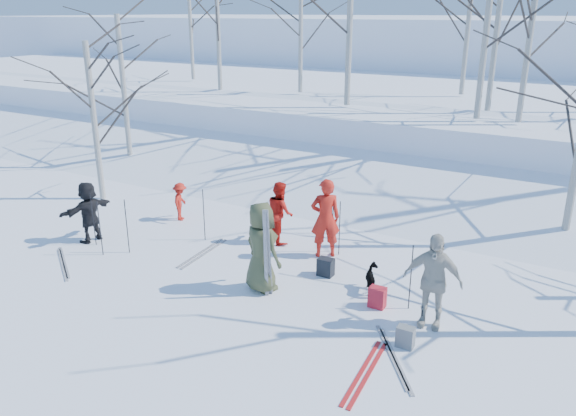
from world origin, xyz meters
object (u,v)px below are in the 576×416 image
Objects in this scene: skier_red_north at (325,218)px; backpack_red at (377,297)px; skier_grey_west at (89,212)px; dog at (373,279)px; skier_olive_center at (262,247)px; skier_red_seated at (180,202)px; skier_cream_east at (432,280)px; backpack_grey at (405,337)px; skier_redor_behind at (280,212)px; backpack_dark at (326,267)px.

backpack_red is (1.98, -1.68, -0.74)m from skier_red_north.
skier_grey_west is at bearing -176.83° from backpack_red.
skier_grey_west is 2.36× the size of dog.
skier_olive_center is at bearing 45.04° from skier_red_north.
skier_cream_east reaches higher than skier_red_seated.
skier_red_north reaches higher than dog.
backpack_grey is at bearing 92.13° from skier_grey_west.
skier_red_seated reaches higher than backpack_grey.
backpack_red reaches higher than backpack_grey.
skier_red_north reaches higher than skier_grey_west.
skier_red_north is 2.70m from backpack_red.
skier_cream_east is 1.18× the size of skier_grey_west.
skier_redor_behind is 2.37× the size of dog.
skier_olive_center is 3.43m from skier_cream_east.
skier_olive_center is 4.52× the size of backpack_red.
skier_red_north reaches higher than skier_redor_behind.
backpack_red is 1.41m from backpack_grey.
backpack_dark is at bearing 155.83° from skier_cream_east.
skier_red_seated is 5.15m from backpack_dark.
skier_redor_behind is 4.75m from skier_grey_west.
skier_redor_behind is at bearing 147.56° from backpack_dark.
skier_cream_east is (4.40, -2.06, 0.13)m from skier_redor_behind.
dog is (6.18, -1.32, -0.25)m from skier_red_seated.
skier_olive_center is at bearing -168.19° from backpack_red.
skier_red_seated reaches higher than backpack_red.
skier_grey_west is 4.06× the size of backpack_grey.
backpack_red is at bearing 104.25° from skier_red_north.
skier_cream_east is (3.42, 0.34, -0.04)m from skier_olive_center.
dog is at bearing 119.65° from backpack_red.
skier_olive_center is at bearing -179.25° from skier_cream_east.
backpack_red is at bearing 131.19° from backpack_grey.
skier_redor_behind is 3.88× the size of backpack_dark.
skier_grey_west is at bearing 175.61° from backpack_grey.
skier_red_seated is at bearing 160.03° from skier_cream_east.
skier_red_north is at bearing -80.70° from skier_olive_center.
skier_redor_behind is at bearing 150.09° from backpack_red.
skier_olive_center reaches higher than skier_cream_east.
skier_cream_east is 1.29m from backpack_red.
skier_grey_west is 7.51m from backpack_red.
skier_grey_west is (-5.13, 0.08, -0.18)m from skier_olive_center.
skier_cream_east reaches higher than skier_grey_west.
skier_cream_east is 2.77× the size of dog.
skier_cream_east is 1.17m from backpack_grey.
skier_red_seated is 7.85m from skier_cream_east.
skier_red_north is 2.12m from dog.
backpack_red is at bearing 88.89° from dog.
dog reaches higher than backpack_red.
backpack_red is at bearing -149.26° from skier_olive_center.
skier_grey_west is (-8.55, -0.27, -0.14)m from skier_cream_east.
skier_red_seated reaches higher than backpack_dark.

